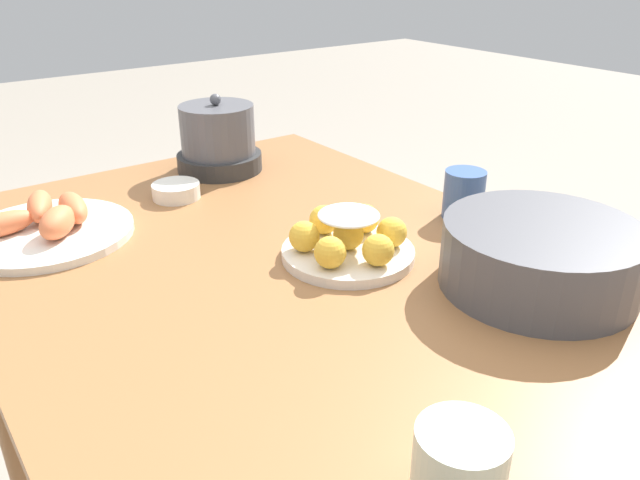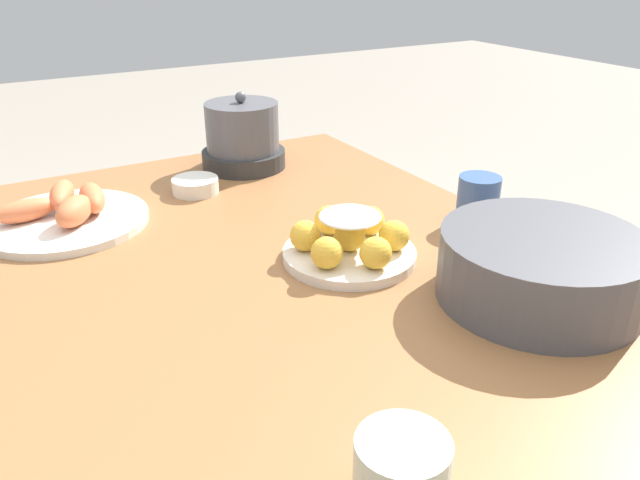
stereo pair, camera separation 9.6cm
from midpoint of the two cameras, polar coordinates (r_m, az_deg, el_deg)
dining_table at (r=1.02m, az=-5.26°, el=-7.99°), size 1.25×0.86×0.75m
cake_plate at (r=0.98m, az=-0.18°, el=-0.12°), size 0.21×0.21×0.08m
serving_bowl at (r=0.93m, az=16.74°, el=-1.34°), size 0.28×0.28×0.10m
sauce_bowl at (r=1.27m, az=-15.16°, el=4.38°), size 0.09×0.09×0.03m
seafood_platter at (r=1.18m, az=-25.91°, el=1.17°), size 0.29×0.29×0.06m
cup_near at (r=0.58m, az=7.74°, el=-20.17°), size 0.08×0.08×0.08m
cup_far at (r=1.15m, az=10.70°, el=4.07°), size 0.07×0.07×0.09m
warming_pot at (r=1.40m, az=-11.27°, el=8.92°), size 0.18×0.18×0.17m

